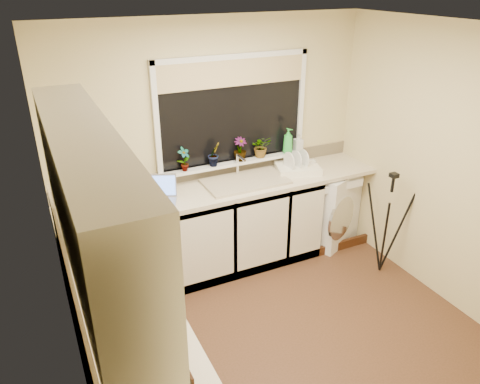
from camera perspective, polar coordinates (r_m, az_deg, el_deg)
The scene contains 33 objects.
floor at distance 4.08m, azimuth 5.78°, elevation -17.39°, with size 3.20×3.20×0.00m, color brown.
ceiling at distance 3.02m, azimuth 7.89°, elevation 19.21°, with size 3.20×3.20×0.00m, color white.
wall_back at distance 4.61m, azimuth -3.22°, elevation 5.80°, with size 3.20×3.20×0.00m, color beige.
wall_front at distance 2.47m, azimuth 26.07°, elevation -16.22°, with size 3.20×3.20×0.00m, color beige.
wall_left at distance 2.95m, azimuth -21.06°, elevation -7.96°, with size 3.00×3.00×0.00m, color beige.
wall_right at distance 4.39m, azimuth 24.75°, elevation 2.40°, with size 3.00×3.00×0.00m, color beige.
base_cabinet_back at distance 4.58m, azimuth -5.29°, elevation -5.37°, with size 2.55×0.60×0.86m, color silver.
base_cabinet_left at distance 3.24m, azimuth -12.46°, elevation -21.53°, with size 0.54×2.40×0.86m, color silver.
worktop_back at distance 4.48m, azimuth -1.63°, elevation 0.48°, with size 3.20×0.60×0.04m, color beige.
worktop_left at distance 2.93m, azimuth -13.30°, elevation -15.46°, with size 0.60×2.40×0.04m, color beige.
upper_cabinet at distance 2.29m, azimuth -18.08°, elevation -0.81°, with size 0.28×1.90×0.70m, color silver.
splashback_left at distance 2.76m, azimuth -19.77°, elevation -12.84°, with size 0.02×2.40×0.45m, color beige.
splashback_back at distance 4.69m, azimuth -3.09°, elevation 2.81°, with size 3.20×0.02×0.14m, color beige.
window_glass at distance 4.57m, azimuth -0.90°, elevation 9.96°, with size 1.50×0.02×1.00m, color black.
window_blind at distance 4.46m, azimuth -0.80°, elevation 14.52°, with size 1.50×0.02×0.25m, color tan.
windowsill at distance 4.69m, azimuth -0.58°, elevation 3.71°, with size 1.60×0.14×0.03m, color white.
sink at distance 4.54m, azimuth 0.66°, elevation 1.32°, with size 0.82×0.46×0.03m, color tan.
faucet at distance 4.65m, azimuth -0.31°, elevation 3.34°, with size 0.03×0.03×0.24m, color silver.
washing_machine at distance 5.25m, azimuth 10.44°, elevation -1.58°, with size 0.60×0.58×0.84m, color white.
laptop at distance 4.22m, azimuth -9.97°, elevation -0.31°, with size 0.39×0.36×0.23m.
kettle at distance 3.11m, azimuth -12.96°, elevation -9.78°, with size 0.16×0.16×0.21m, color silver.
dish_rack at distance 4.84m, azimuth 7.16°, elevation 2.92°, with size 0.44×0.33×0.07m, color white.
tripod at distance 4.76m, azimuth 17.70°, elevation -3.80°, with size 0.53×0.53×1.08m, color black, non-canonical shape.
steel_jar at distance 2.99m, azimuth -15.92°, elevation -13.02°, with size 0.07×0.07×0.10m, color white.
microwave at distance 3.68m, azimuth -16.77°, elevation -3.66°, with size 0.52×0.35×0.29m, color white.
plant_a at distance 4.42m, azimuth -6.92°, elevation 4.03°, with size 0.13×0.09×0.24m, color #999999.
plant_b at distance 4.53m, azimuth -3.22°, elevation 4.71°, with size 0.13×0.11×0.24m, color #999999.
plant_c at distance 4.65m, azimuth 0.01°, elevation 5.32°, with size 0.13×0.13×0.24m, color #999999.
plant_d at distance 4.76m, azimuth 2.63°, elevation 5.65°, with size 0.20×0.18×0.23m, color #999999.
soap_bottle_green at distance 4.88m, azimuth 5.96°, elevation 6.32°, with size 0.10×0.10×0.27m, color green.
soap_bottle_clear at distance 4.97m, azimuth 7.22°, elevation 6.14°, with size 0.08×0.09×0.19m, color #999999.
cup_back at distance 4.94m, azimuth 8.88°, elevation 3.42°, with size 0.11×0.11×0.09m, color beige.
cup_left at distance 2.72m, azimuth -11.93°, elevation -17.43°, with size 0.09×0.09×0.08m, color beige.
Camera 1 is at (-1.65, -2.52, 2.76)m, focal length 34.45 mm.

